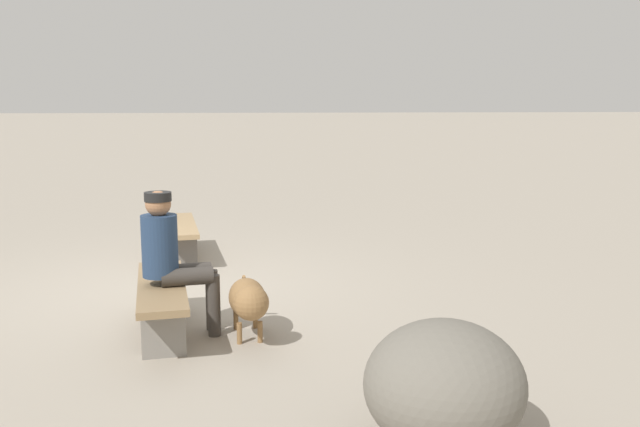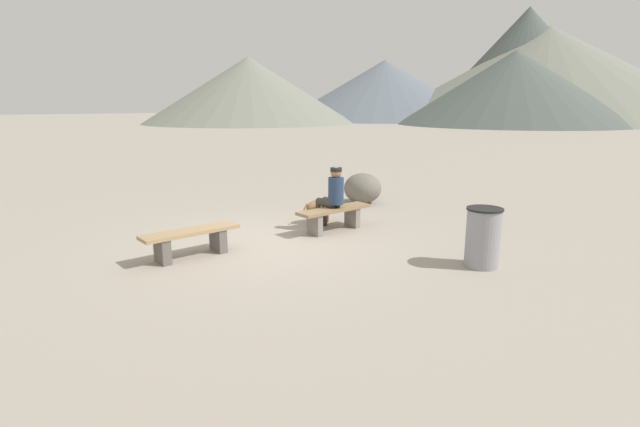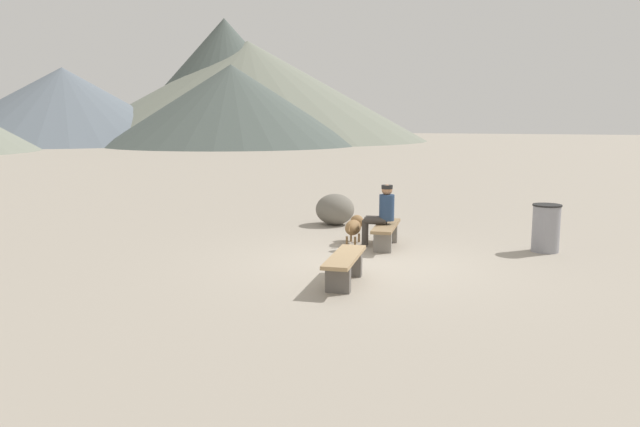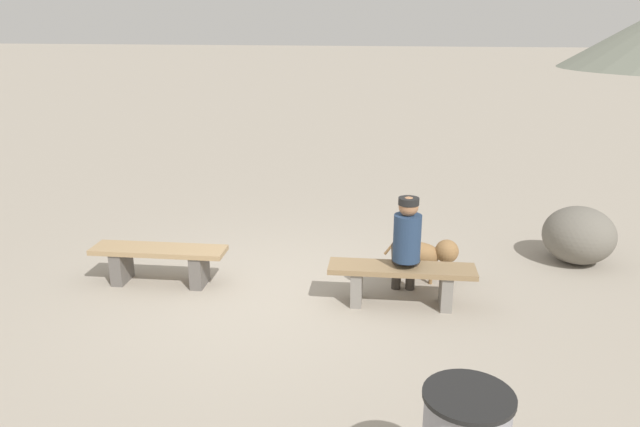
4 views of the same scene
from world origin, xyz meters
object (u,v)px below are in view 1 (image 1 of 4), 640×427
object	(u,v)px
bench_right	(162,299)
seated_person	(173,253)
bench_left	(180,235)
dog	(248,299)
boulder	(444,385)

from	to	relation	value
bench_right	seated_person	xyz separation A→B (m)	(0.03, 0.11, 0.40)
bench_left	dog	distance (m)	3.23
seated_person	bench_right	bearing A→B (deg)	-112.64
seated_person	dog	xyz separation A→B (m)	(0.17, 0.63, -0.37)
bench_left	dog	xyz separation A→B (m)	(3.11, 0.86, 0.04)
dog	boulder	bearing A→B (deg)	25.05
seated_person	dog	world-z (taller)	seated_person
bench_left	seated_person	xyz separation A→B (m)	(2.94, 0.23, 0.42)
seated_person	boulder	bearing A→B (deg)	31.47
seated_person	bench_left	bearing A→B (deg)	176.04
bench_left	dog	size ratio (longest dim) A/B	1.84
boulder	bench_left	bearing A→B (deg)	-158.46
boulder	bench_right	bearing A→B (deg)	-138.70
seated_person	boulder	xyz separation A→B (m)	(2.09, 1.75, -0.35)
bench_right	dog	size ratio (longest dim) A/B	1.85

